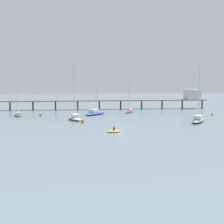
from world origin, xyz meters
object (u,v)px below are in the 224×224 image
object	(u,v)px
sailboat_green	(18,114)
sailboat_blue	(95,112)
mooring_buoy_mid	(83,121)
sailboat_cream	(75,117)
sailboat_gray	(198,119)
sailboat_red	(129,110)
dinghy_yellow	(114,131)
mooring_buoy_outer	(41,115)
mooring_buoy_far	(212,114)
pier	(147,98)

from	to	relation	value
sailboat_green	sailboat_blue	distance (m)	21.54
sailboat_green	mooring_buoy_mid	size ratio (longest dim) A/B	11.82
mooring_buoy_mid	sailboat_cream	bearing A→B (deg)	102.57
sailboat_gray	mooring_buoy_mid	distance (m)	27.12
sailboat_red	dinghy_yellow	xyz separation A→B (m)	(-11.52, -37.42, -0.45)
sailboat_cream	mooring_buoy_mid	bearing A→B (deg)	-77.43
sailboat_red	sailboat_green	bearing A→B (deg)	-171.03
mooring_buoy_outer	sailboat_cream	bearing A→B (deg)	-49.02
sailboat_green	sailboat_red	distance (m)	33.26
sailboat_cream	mooring_buoy_far	bearing A→B (deg)	6.35
sailboat_cream	mooring_buoy_outer	xyz separation A→B (m)	(-8.96, 10.31, -0.38)
sailboat_green	sailboat_gray	distance (m)	48.21
dinghy_yellow	mooring_buoy_mid	bearing A→B (deg)	108.27
sailboat_blue	sailboat_gray	size ratio (longest dim) A/B	1.15
pier	mooring_buoy_outer	size ratio (longest dim) A/B	102.30
sailboat_red	pier	bearing A→B (deg)	53.07
sailboat_gray	dinghy_yellow	size ratio (longest dim) A/B	4.16
sailboat_green	sailboat_blue	size ratio (longest dim) A/B	0.66
mooring_buoy_mid	mooring_buoy_outer	bearing A→B (deg)	121.73
pier	sailboat_blue	distance (m)	27.26
mooring_buoy_mid	mooring_buoy_far	bearing A→B (deg)	16.10
mooring_buoy_outer	mooring_buoy_mid	bearing A→B (deg)	-58.27
sailboat_cream	mooring_buoy_far	world-z (taller)	sailboat_cream
sailboat_red	dinghy_yellow	distance (m)	39.15
sailboat_red	mooring_buoy_mid	distance (m)	28.10
sailboat_green	sailboat_red	size ratio (longest dim) A/B	0.96
pier	mooring_buoy_far	distance (m)	27.52
sailboat_green	sailboat_cream	xyz separation A→B (m)	(15.08, -11.15, 0.14)
pier	sailboat_red	world-z (taller)	sailboat_red
sailboat_blue	dinghy_yellow	bearing A→B (deg)	-90.34
sailboat_green	dinghy_yellow	world-z (taller)	sailboat_green
sailboat_blue	sailboat_cream	size ratio (longest dim) A/B	1.07
sailboat_red	dinghy_yellow	size ratio (longest dim) A/B	3.28
sailboat_cream	mooring_buoy_far	xyz separation A→B (m)	(39.22, 4.36, -0.45)
dinghy_yellow	mooring_buoy_outer	size ratio (longest dim) A/B	4.13
sailboat_cream	mooring_buoy_outer	bearing A→B (deg)	130.98
mooring_buoy_mid	mooring_buoy_outer	xyz separation A→B (m)	(-10.41, 16.84, -0.04)
pier	mooring_buoy_mid	bearing A→B (deg)	-126.02
sailboat_blue	mooring_buoy_mid	world-z (taller)	sailboat_blue
sailboat_gray	mooring_buoy_outer	xyz separation A→B (m)	(-37.34, 19.99, -0.39)
sailboat_blue	mooring_buoy_far	bearing A→B (deg)	-12.08
pier	sailboat_red	bearing A→B (deg)	-126.93
sailboat_red	sailboat_gray	xyz separation A→B (m)	(10.61, -26.02, 0.11)
sailboat_blue	mooring_buoy_far	world-z (taller)	sailboat_blue
sailboat_red	mooring_buoy_mid	bearing A→B (deg)	-125.51
mooring_buoy_mid	sailboat_green	bearing A→B (deg)	133.08
mooring_buoy_mid	dinghy_yellow	bearing A→B (deg)	-71.73
sailboat_blue	sailboat_cream	distance (m)	13.08
pier	dinghy_yellow	world-z (taller)	pier
sailboat_green	sailboat_gray	bearing A→B (deg)	-25.61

